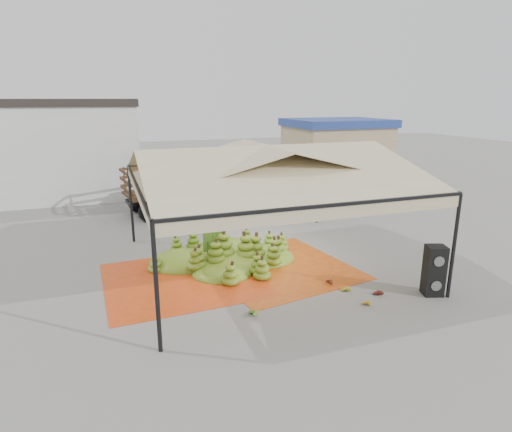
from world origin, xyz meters
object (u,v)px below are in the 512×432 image
object	(u,v)px
speaker_stack	(434,271)
vendor	(212,210)
banana_heap	(226,246)
truck_right	(327,180)
truck_left	(200,182)

from	to	relation	value
speaker_stack	vendor	bearing A→B (deg)	134.38
banana_heap	truck_right	distance (m)	9.74
banana_heap	truck_left	distance (m)	7.51
vendor	truck_left	bearing A→B (deg)	-100.28
speaker_stack	truck_right	distance (m)	11.10
banana_heap	truck_right	bearing A→B (deg)	41.03
vendor	truck_left	distance (m)	3.23
truck_right	vendor	bearing A→B (deg)	-164.34
banana_heap	vendor	world-z (taller)	vendor
speaker_stack	vendor	distance (m)	9.70
banana_heap	truck_right	world-z (taller)	truck_right
speaker_stack	truck_left	size ratio (longest dim) A/B	0.21
speaker_stack	vendor	world-z (taller)	vendor
speaker_stack	truck_right	bearing A→B (deg)	95.03
banana_heap	speaker_stack	world-z (taller)	speaker_stack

